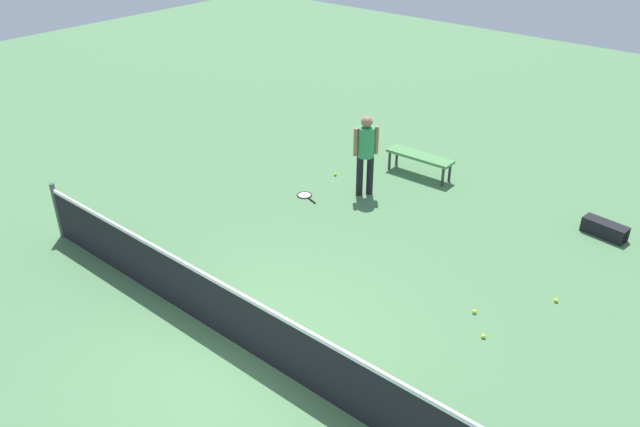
{
  "coord_description": "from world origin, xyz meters",
  "views": [
    {
      "loc": [
        -5.05,
        4.58,
        6.05
      ],
      "look_at": [
        0.87,
        -2.46,
        0.9
      ],
      "focal_mm": 35.49,
      "sensor_mm": 36.0,
      "label": 1
    }
  ],
  "objects_px": {
    "player_near_side": "(366,149)",
    "tennis_ball_midcourt": "(484,336)",
    "tennis_racket_near_player": "(305,196)",
    "tennis_ball_near_player": "(556,300)",
    "courtside_bench": "(420,158)",
    "tennis_ball_baseline": "(474,312)",
    "tennis_ball_by_net": "(335,174)",
    "equipment_bag": "(606,230)"
  },
  "relations": [
    {
      "from": "tennis_ball_near_player",
      "to": "equipment_bag",
      "type": "bearing_deg",
      "value": -87.87
    },
    {
      "from": "tennis_ball_by_net",
      "to": "courtside_bench",
      "type": "height_order",
      "value": "courtside_bench"
    },
    {
      "from": "tennis_ball_midcourt",
      "to": "player_near_side",
      "type": "bearing_deg",
      "value": -32.18
    },
    {
      "from": "tennis_racket_near_player",
      "to": "tennis_ball_near_player",
      "type": "distance_m",
      "value": 5.38
    },
    {
      "from": "tennis_racket_near_player",
      "to": "tennis_ball_baseline",
      "type": "distance_m",
      "value": 4.7
    },
    {
      "from": "player_near_side",
      "to": "tennis_ball_by_net",
      "type": "distance_m",
      "value": 1.43
    },
    {
      "from": "player_near_side",
      "to": "tennis_ball_near_player",
      "type": "relative_size",
      "value": 25.76
    },
    {
      "from": "tennis_racket_near_player",
      "to": "tennis_ball_near_player",
      "type": "bearing_deg",
      "value": 178.29
    },
    {
      "from": "equipment_bag",
      "to": "tennis_ball_baseline",
      "type": "bearing_deg",
      "value": 78.21
    },
    {
      "from": "player_near_side",
      "to": "tennis_ball_midcourt",
      "type": "height_order",
      "value": "player_near_side"
    },
    {
      "from": "player_near_side",
      "to": "tennis_racket_near_player",
      "type": "xyz_separation_m",
      "value": [
        0.87,
        0.87,
        -1.0
      ]
    },
    {
      "from": "tennis_ball_near_player",
      "to": "courtside_bench",
      "type": "xyz_separation_m",
      "value": [
        4.13,
        -2.52,
        0.38
      ]
    },
    {
      "from": "tennis_racket_near_player",
      "to": "equipment_bag",
      "type": "xyz_separation_m",
      "value": [
        -5.28,
        -2.36,
        0.13
      ]
    },
    {
      "from": "tennis_racket_near_player",
      "to": "tennis_ball_near_player",
      "type": "relative_size",
      "value": 9.2
    },
    {
      "from": "tennis_ball_baseline",
      "to": "courtside_bench",
      "type": "height_order",
      "value": "courtside_bench"
    },
    {
      "from": "tennis_ball_baseline",
      "to": "courtside_bench",
      "type": "xyz_separation_m",
      "value": [
        3.28,
        -3.6,
        0.38
      ]
    },
    {
      "from": "tennis_racket_near_player",
      "to": "courtside_bench",
      "type": "relative_size",
      "value": 0.4
    },
    {
      "from": "tennis_ball_near_player",
      "to": "tennis_ball_midcourt",
      "type": "xyz_separation_m",
      "value": [
        0.47,
        1.51,
        0.0
      ]
    },
    {
      "from": "courtside_bench",
      "to": "equipment_bag",
      "type": "relative_size",
      "value": 1.82
    },
    {
      "from": "tennis_ball_by_net",
      "to": "equipment_bag",
      "type": "height_order",
      "value": "equipment_bag"
    },
    {
      "from": "tennis_racket_near_player",
      "to": "tennis_ball_midcourt",
      "type": "xyz_separation_m",
      "value": [
        -4.9,
        1.67,
        0.02
      ]
    },
    {
      "from": "tennis_ball_near_player",
      "to": "courtside_bench",
      "type": "distance_m",
      "value": 4.86
    },
    {
      "from": "player_near_side",
      "to": "equipment_bag",
      "type": "bearing_deg",
      "value": -161.31
    },
    {
      "from": "tennis_ball_near_player",
      "to": "tennis_ball_by_net",
      "type": "distance_m",
      "value": 5.66
    },
    {
      "from": "player_near_side",
      "to": "tennis_ball_midcourt",
      "type": "distance_m",
      "value": 4.87
    },
    {
      "from": "tennis_ball_baseline",
      "to": "equipment_bag",
      "type": "xyz_separation_m",
      "value": [
        -0.75,
        -3.6,
        0.11
      ]
    },
    {
      "from": "tennis_ball_baseline",
      "to": "courtside_bench",
      "type": "bearing_deg",
      "value": -47.65
    },
    {
      "from": "tennis_ball_baseline",
      "to": "player_near_side",
      "type": "bearing_deg",
      "value": -29.94
    },
    {
      "from": "tennis_ball_midcourt",
      "to": "equipment_bag",
      "type": "distance_m",
      "value": 4.05
    },
    {
      "from": "player_near_side",
      "to": "tennis_ball_baseline",
      "type": "xyz_separation_m",
      "value": [
        -3.66,
        2.11,
        -0.98
      ]
    },
    {
      "from": "player_near_side",
      "to": "tennis_ball_baseline",
      "type": "relative_size",
      "value": 25.76
    },
    {
      "from": "equipment_bag",
      "to": "tennis_ball_near_player",
      "type": "bearing_deg",
      "value": 92.13
    },
    {
      "from": "equipment_bag",
      "to": "tennis_racket_near_player",
      "type": "bearing_deg",
      "value": 24.08
    },
    {
      "from": "tennis_racket_near_player",
      "to": "tennis_ball_baseline",
      "type": "xyz_separation_m",
      "value": [
        -4.53,
        1.24,
        0.02
      ]
    },
    {
      "from": "player_near_side",
      "to": "tennis_ball_near_player",
      "type": "xyz_separation_m",
      "value": [
        -4.51,
        1.03,
        -0.98
      ]
    },
    {
      "from": "tennis_racket_near_player",
      "to": "tennis_ball_by_net",
      "type": "relative_size",
      "value": 9.2
    },
    {
      "from": "tennis_racket_near_player",
      "to": "tennis_ball_midcourt",
      "type": "bearing_deg",
      "value": 161.17
    },
    {
      "from": "tennis_racket_near_player",
      "to": "tennis_ball_baseline",
      "type": "height_order",
      "value": "tennis_ball_baseline"
    },
    {
      "from": "player_near_side",
      "to": "tennis_ball_near_player",
      "type": "bearing_deg",
      "value": 167.15
    },
    {
      "from": "tennis_ball_near_player",
      "to": "tennis_ball_baseline",
      "type": "bearing_deg",
      "value": 51.97
    },
    {
      "from": "tennis_ball_near_player",
      "to": "tennis_ball_midcourt",
      "type": "distance_m",
      "value": 1.58
    },
    {
      "from": "tennis_ball_baseline",
      "to": "equipment_bag",
      "type": "relative_size",
      "value": 0.08
    }
  ]
}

